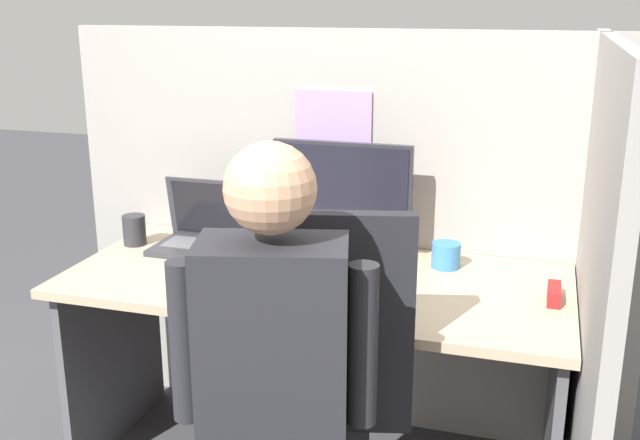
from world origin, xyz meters
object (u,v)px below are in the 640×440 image
object	(u,v)px
stapler	(554,294)
office_chair	(300,429)
paper_box	(341,247)
person	(260,381)
carrot_toy	(335,293)
coffee_mug	(446,255)
pen_cup	(134,230)
laptop	(208,236)
monitor	(342,191)

from	to	relation	value
stapler	office_chair	distance (m)	0.88
paper_box	person	bearing A→B (deg)	-85.39
carrot_toy	coffee_mug	bearing A→B (deg)	54.02
paper_box	person	size ratio (longest dim) A/B	0.26
pen_cup	carrot_toy	bearing A→B (deg)	-19.46
paper_box	laptop	bearing A→B (deg)	-171.85
paper_box	carrot_toy	xyz separation A→B (m)	(0.09, -0.39, -0.01)
monitor	stapler	distance (m)	0.78
stapler	person	size ratio (longest dim) A/B	0.10
pen_cup	coffee_mug	bearing A→B (deg)	4.34
stapler	carrot_toy	world-z (taller)	stapler
paper_box	coffee_mug	size ratio (longest dim) A/B	3.60
office_chair	coffee_mug	xyz separation A→B (m)	(0.25, 0.81, 0.22)
stapler	office_chair	world-z (taller)	office_chair
paper_box	monitor	world-z (taller)	monitor
monitor	person	distance (m)	1.01
laptop	stapler	distance (m)	1.20
paper_box	laptop	world-z (taller)	laptop
office_chair	stapler	bearing A→B (deg)	45.69
office_chair	pen_cup	size ratio (longest dim) A/B	9.82
laptop	stapler	bearing A→B (deg)	-6.89
paper_box	person	xyz separation A→B (m)	(0.08, -0.98, 0.01)
laptop	coffee_mug	size ratio (longest dim) A/B	3.83
carrot_toy	pen_cup	bearing A→B (deg)	160.54
carrot_toy	person	bearing A→B (deg)	-90.93
office_chair	person	size ratio (longest dim) A/B	0.83
carrot_toy	office_chair	distance (m)	0.47
laptop	pen_cup	distance (m)	0.28
person	coffee_mug	bearing A→B (deg)	73.48
monitor	office_chair	world-z (taller)	monitor
office_chair	pen_cup	distance (m)	1.16
paper_box	stapler	world-z (taller)	paper_box
laptop	office_chair	xyz separation A→B (m)	(0.59, -0.75, -0.22)
person	pen_cup	world-z (taller)	person
paper_box	pen_cup	world-z (taller)	pen_cup
monitor	coffee_mug	size ratio (longest dim) A/B	5.07
monitor	person	bearing A→B (deg)	-85.40
carrot_toy	pen_cup	size ratio (longest dim) A/B	1.07
paper_box	carrot_toy	distance (m)	0.40
person	office_chair	bearing A→B (deg)	75.96
office_chair	pen_cup	xyz separation A→B (m)	(-0.88, 0.73, 0.23)
paper_box	monitor	distance (m)	0.20
laptop	coffee_mug	xyz separation A→B (m)	(0.84, 0.06, -0.01)
carrot_toy	stapler	bearing A→B (deg)	16.29
office_chair	carrot_toy	bearing A→B (deg)	94.07
laptop	carrot_toy	size ratio (longest dim) A/B	3.12
monitor	office_chair	size ratio (longest dim) A/B	0.45
stapler	office_chair	xyz separation A→B (m)	(-0.60, -0.61, -0.20)
paper_box	coffee_mug	world-z (taller)	coffee_mug
stapler	office_chair	bearing A→B (deg)	-134.31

